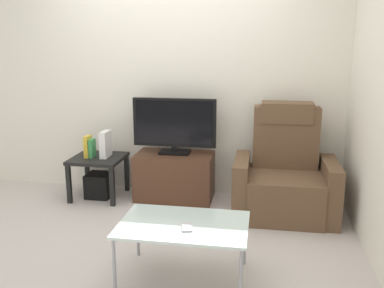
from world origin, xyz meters
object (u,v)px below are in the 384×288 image
television (174,125)px  cell_phone (187,227)px  tv_stand (175,176)px  coffee_table (184,227)px  recliner_armchair (285,177)px  subwoofer_box (99,185)px  side_table (98,163)px  book_leftmost (88,146)px  book_middle (92,148)px  game_console (106,144)px

television → cell_phone: 1.75m
tv_stand → coffee_table: size_ratio=0.91×
recliner_armchair → subwoofer_box: recliner_armchair is taller
tv_stand → side_table: bearing=-173.9°
side_table → subwoofer_box: side_table is taller
recliner_armchair → coffee_table: 1.55m
subwoofer_box → side_table: bearing=90.0°
cell_phone → recliner_armchair: bearing=50.8°
tv_stand → book_leftmost: book_leftmost is taller
book_middle → tv_stand: bearing=7.0°
television → coffee_table: (0.40, -1.58, -0.42)m
recliner_armchair → book_leftmost: 2.09m
side_table → book_middle: 0.18m
tv_stand → recliner_armchair: 1.18m
television → recliner_armchair: size_ratio=0.82×
cell_phone → game_console: bearing=114.7°
television → side_table: size_ratio=1.64×
television → book_leftmost: (-0.93, -0.13, -0.24)m
side_table → cell_phone: 1.99m
side_table → cell_phone: size_ratio=3.60×
recliner_armchair → subwoofer_box: (-1.98, 0.12, -0.24)m
recliner_armchair → coffee_table: bearing=-117.2°
subwoofer_box → game_console: 0.47m
recliner_armchair → side_table: bearing=178.3°
television → tv_stand: bearing=-90.0°
tv_stand → television: 0.56m
recliner_armchair → book_leftmost: (-2.08, 0.10, 0.20)m
recliner_armchair → cell_phone: size_ratio=7.20×
tv_stand → cell_phone: (0.44, -1.63, 0.18)m
tv_stand → game_console: (-0.74, -0.08, 0.34)m
book_middle → recliner_armchair: bearing=-2.9°
television → book_middle: size_ratio=4.50×
tv_stand → side_table: tv_stand is taller
side_table → subwoofer_box: 0.25m
side_table → coffee_table: bearing=-50.3°
tv_stand → game_console: size_ratio=2.90×
side_table → television: bearing=7.4°
tv_stand → coffee_table: (0.40, -1.57, 0.15)m
book_middle → coffee_table: size_ratio=0.22×
tv_stand → recliner_armchair: bearing=-10.4°
book_leftmost → coffee_table: (1.33, -1.46, -0.17)m
cell_phone → subwoofer_box: bearing=116.9°
subwoofer_box → coffee_table: 1.94m
tv_stand → book_middle: 0.94m
book_leftmost → cell_phone: size_ratio=1.55×
tv_stand → television: size_ratio=0.93×
side_table → book_leftmost: 0.21m
game_console → coffee_table: (1.14, -1.49, -0.20)m
television → subwoofer_box: (-0.83, -0.11, -0.68)m
side_table → coffee_table: size_ratio=0.60×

